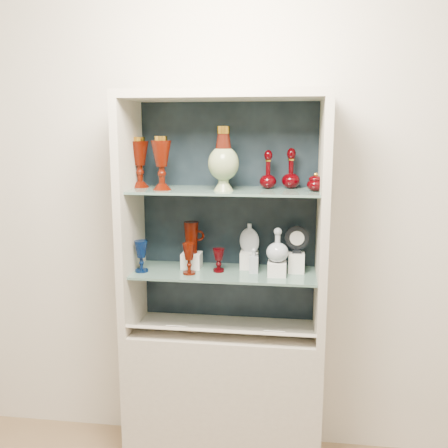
# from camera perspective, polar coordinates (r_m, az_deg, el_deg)

# --- Properties ---
(wall_back) EXTENTS (3.50, 0.02, 2.80)m
(wall_back) POSITION_cam_1_polar(r_m,az_deg,el_deg) (2.67, 0.62, 2.98)
(wall_back) COLOR beige
(wall_back) RESTS_ON ground
(cabinet_base) EXTENTS (1.00, 0.40, 0.75)m
(cabinet_base) POSITION_cam_1_polar(r_m,az_deg,el_deg) (2.79, 0.00, -18.97)
(cabinet_base) COLOR beige
(cabinet_base) RESTS_ON ground
(cabinet_back_panel) EXTENTS (0.98, 0.02, 1.15)m
(cabinet_back_panel) POSITION_cam_1_polar(r_m,az_deg,el_deg) (2.65, 0.54, 1.29)
(cabinet_back_panel) COLOR black
(cabinet_back_panel) RESTS_ON cabinet_base
(cabinet_side_left) EXTENTS (0.04, 0.40, 1.15)m
(cabinet_side_left) POSITION_cam_1_polar(r_m,az_deg,el_deg) (2.57, -10.66, 0.81)
(cabinet_side_left) COLOR beige
(cabinet_side_left) RESTS_ON cabinet_base
(cabinet_side_right) EXTENTS (0.04, 0.40, 1.15)m
(cabinet_side_right) POSITION_cam_1_polar(r_m,az_deg,el_deg) (2.45, 11.20, 0.30)
(cabinet_side_right) COLOR beige
(cabinet_side_right) RESTS_ON cabinet_base
(cabinet_top_cap) EXTENTS (1.00, 0.40, 0.04)m
(cabinet_top_cap) POSITION_cam_1_polar(r_m,az_deg,el_deg) (2.43, 0.00, 14.50)
(cabinet_top_cap) COLOR beige
(cabinet_top_cap) RESTS_ON cabinet_side_left
(shelf_lower) EXTENTS (0.92, 0.34, 0.01)m
(shelf_lower) POSITION_cam_1_polar(r_m,az_deg,el_deg) (2.55, 0.06, -5.58)
(shelf_lower) COLOR slate
(shelf_lower) RESTS_ON cabinet_side_left
(shelf_upper) EXTENTS (0.92, 0.34, 0.01)m
(shelf_upper) POSITION_cam_1_polar(r_m,az_deg,el_deg) (2.46, 0.06, 3.83)
(shelf_upper) COLOR slate
(shelf_upper) RESTS_ON cabinet_side_left
(label_ledge) EXTENTS (0.92, 0.17, 0.09)m
(label_ledge) POSITION_cam_1_polar(r_m,az_deg,el_deg) (2.52, -0.34, -12.18)
(label_ledge) COLOR beige
(label_ledge) RESTS_ON cabinet_base
(label_card_0) EXTENTS (0.10, 0.06, 0.03)m
(label_card_0) POSITION_cam_1_polar(r_m,az_deg,el_deg) (2.49, 5.77, -12.12)
(label_card_0) COLOR white
(label_card_0) RESTS_ON label_ledge
(label_card_1) EXTENTS (0.10, 0.06, 0.03)m
(label_card_1) POSITION_cam_1_polar(r_m,az_deg,el_deg) (2.55, -5.38, -11.56)
(label_card_1) COLOR white
(label_card_1) RESTS_ON label_ledge
(pedestal_lamp_left) EXTENTS (0.13, 0.13, 0.25)m
(pedestal_lamp_left) POSITION_cam_1_polar(r_m,az_deg,el_deg) (2.58, -9.62, 6.97)
(pedestal_lamp_left) COLOR #470E03
(pedestal_lamp_left) RESTS_ON shelf_upper
(pedestal_lamp_right) EXTENTS (0.10, 0.10, 0.26)m
(pedestal_lamp_right) POSITION_cam_1_polar(r_m,az_deg,el_deg) (2.46, -7.15, 6.91)
(pedestal_lamp_right) COLOR #470E03
(pedestal_lamp_right) RESTS_ON shelf_upper
(enamel_urn) EXTENTS (0.16, 0.16, 0.31)m
(enamel_urn) POSITION_cam_1_polar(r_m,az_deg,el_deg) (2.40, -0.06, 7.47)
(enamel_urn) COLOR #104B16
(enamel_urn) RESTS_ON shelf_upper
(ruby_decanter_a) EXTENTS (0.10, 0.10, 0.22)m
(ruby_decanter_a) POSITION_cam_1_polar(r_m,az_deg,el_deg) (2.49, 5.07, 6.49)
(ruby_decanter_a) COLOR #380002
(ruby_decanter_a) RESTS_ON shelf_upper
(ruby_decanter_b) EXTENTS (0.11, 0.11, 0.21)m
(ruby_decanter_b) POSITION_cam_1_polar(r_m,az_deg,el_deg) (2.52, 7.67, 6.45)
(ruby_decanter_b) COLOR #380002
(ruby_decanter_b) RESTS_ON shelf_upper
(lidded_bowl) EXTENTS (0.09, 0.09, 0.09)m
(lidded_bowl) POSITION_cam_1_polar(r_m,az_deg,el_deg) (2.42, 10.41, 4.78)
(lidded_bowl) COLOR #380002
(lidded_bowl) RESTS_ON shelf_upper
(cobalt_goblet) EXTENTS (0.09, 0.09, 0.16)m
(cobalt_goblet) POSITION_cam_1_polar(r_m,az_deg,el_deg) (2.56, -9.44, -3.66)
(cobalt_goblet) COLOR #041338
(cobalt_goblet) RESTS_ON shelf_lower
(ruby_goblet_tall) EXTENTS (0.08, 0.08, 0.16)m
(ruby_goblet_tall) POSITION_cam_1_polar(r_m,az_deg,el_deg) (2.49, -4.02, -3.98)
(ruby_goblet_tall) COLOR #470E03
(ruby_goblet_tall) RESTS_ON shelf_lower
(ruby_goblet_small) EXTENTS (0.07, 0.07, 0.12)m
(ruby_goblet_small) POSITION_cam_1_polar(r_m,az_deg,el_deg) (2.53, -0.62, -4.16)
(ruby_goblet_small) COLOR #380002
(ruby_goblet_small) RESTS_ON shelf_lower
(riser_ruby_pitcher) EXTENTS (0.10, 0.10, 0.08)m
(riser_ruby_pitcher) POSITION_cam_1_polar(r_m,az_deg,el_deg) (2.61, -3.71, -4.16)
(riser_ruby_pitcher) COLOR silver
(riser_ruby_pitcher) RESTS_ON shelf_lower
(ruby_pitcher) EXTENTS (0.14, 0.11, 0.16)m
(ruby_pitcher) POSITION_cam_1_polar(r_m,az_deg,el_deg) (2.58, -3.75, -1.55)
(ruby_pitcher) COLOR #470E03
(ruby_pitcher) RESTS_ON riser_ruby_pitcher
(clear_square_bottle) EXTENTS (0.05, 0.05, 0.13)m
(clear_square_bottle) POSITION_cam_1_polar(r_m,az_deg,el_deg) (2.51, 3.41, -4.18)
(clear_square_bottle) COLOR #9CA7B3
(clear_square_bottle) RESTS_ON shelf_lower
(riser_flat_flask) EXTENTS (0.09, 0.09, 0.09)m
(riser_flat_flask) POSITION_cam_1_polar(r_m,az_deg,el_deg) (2.60, 2.90, -4.13)
(riser_flat_flask) COLOR silver
(riser_flat_flask) RESTS_ON shelf_lower
(flat_flask) EXTENTS (0.12, 0.08, 0.15)m
(flat_flask) POSITION_cam_1_polar(r_m,az_deg,el_deg) (2.57, 2.92, -1.52)
(flat_flask) COLOR #A3ACB3
(flat_flask) RESTS_ON riser_flat_flask
(riser_clear_round_decanter) EXTENTS (0.09, 0.09, 0.07)m
(riser_clear_round_decanter) POSITION_cam_1_polar(r_m,az_deg,el_deg) (2.48, 6.08, -5.11)
(riser_clear_round_decanter) COLOR silver
(riser_clear_round_decanter) RESTS_ON shelf_lower
(clear_round_decanter) EXTENTS (0.12, 0.12, 0.16)m
(clear_round_decanter) POSITION_cam_1_polar(r_m,az_deg,el_deg) (2.45, 6.13, -2.49)
(clear_round_decanter) COLOR #9CA7B3
(clear_round_decanter) RESTS_ON riser_clear_round_decanter
(riser_cameo_medallion) EXTENTS (0.08, 0.08, 0.10)m
(riser_cameo_medallion) POSITION_cam_1_polar(r_m,az_deg,el_deg) (2.55, 8.26, -4.39)
(riser_cameo_medallion) COLOR silver
(riser_cameo_medallion) RESTS_ON shelf_lower
(cameo_medallion) EXTENTS (0.12, 0.05, 0.14)m
(cameo_medallion) POSITION_cam_1_polar(r_m,az_deg,el_deg) (2.52, 8.33, -1.73)
(cameo_medallion) COLOR black
(cameo_medallion) RESTS_ON riser_cameo_medallion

